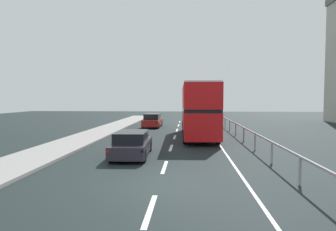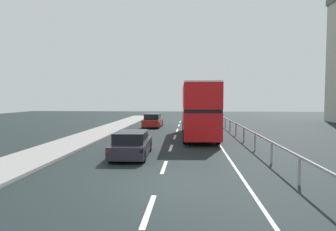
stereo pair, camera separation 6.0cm
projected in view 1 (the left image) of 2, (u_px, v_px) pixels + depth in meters
ground_plane at (159, 186)px, 10.57m from camera, size 74.91×120.00×0.10m
lane_paint_markings at (202, 146)px, 18.97m from camera, size 3.32×46.00×0.01m
bridge_side_railing at (249, 133)px, 19.15m from camera, size 0.10×42.00×1.06m
double_decker_bus_red at (198, 109)px, 23.45m from camera, size 2.75×10.36×4.22m
hatchback_car_near at (132, 144)px, 15.69m from camera, size 1.94×4.50×1.35m
sedan_car_ahead at (152, 121)px, 31.80m from camera, size 1.85×4.38×1.46m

